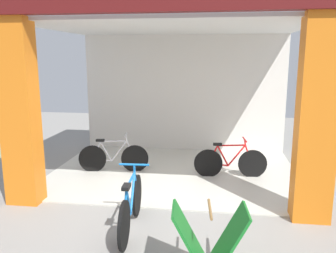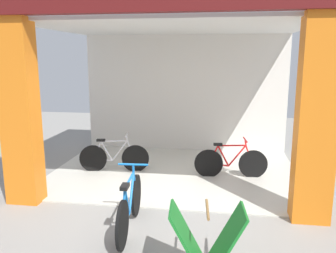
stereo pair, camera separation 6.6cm
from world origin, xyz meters
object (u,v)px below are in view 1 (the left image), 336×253
bicycle_inside_0 (113,157)px  bicycle_inside_1 (230,162)px  sandwich_board_sign (209,241)px  bicycle_parked_0 (131,206)px

bicycle_inside_0 → bicycle_inside_1: 2.38m
bicycle_inside_0 → bicycle_inside_1: bicycle_inside_0 is taller
bicycle_inside_0 → sandwich_board_sign: 3.80m
bicycle_parked_0 → sandwich_board_sign: (1.08, -0.83, 0.04)m
sandwich_board_sign → bicycle_parked_0: bearing=142.4°
bicycle_inside_1 → sandwich_board_sign: 3.22m
bicycle_inside_1 → bicycle_parked_0: (-1.41, -2.37, 0.03)m
bicycle_parked_0 → bicycle_inside_0: bearing=112.2°
bicycle_inside_0 → sandwich_board_sign: bicycle_inside_0 is taller
bicycle_inside_1 → sandwich_board_sign: bearing=-95.9°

